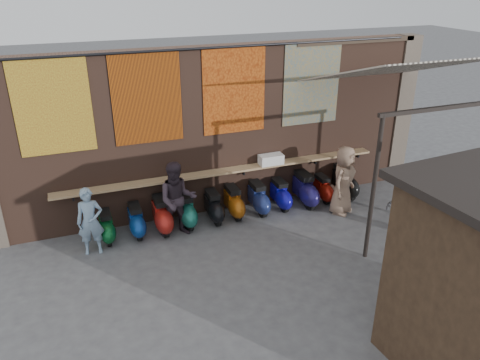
{
  "coord_description": "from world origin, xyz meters",
  "views": [
    {
      "loc": [
        -3.32,
        -7.47,
        5.53
      ],
      "look_at": [
        -0.04,
        1.2,
        1.35
      ],
      "focal_mm": 35.0,
      "sensor_mm": 36.0,
      "label": 1
    }
  ],
  "objects": [
    {
      "name": "shopper_navy",
      "position": [
        3.96,
        -0.52,
        0.89
      ],
      "size": [
        1.07,
        0.49,
        1.79
      ],
      "primitive_type": "imported",
      "rotation": [
        0.0,
        0.0,
        3.09
      ],
      "color": "black",
      "rests_on": "ground"
    },
    {
      "name": "awning_canvas",
      "position": [
        3.5,
        0.9,
        3.55
      ],
      "size": [
        3.2,
        3.28,
        0.97
      ],
      "primitive_type": "cube",
      "rotation": [
        -0.28,
        0.0,
        0.0
      ],
      "color": "beige",
      "rests_on": "brick_wall"
    },
    {
      "name": "scooter_stool_3",
      "position": [
        -1.08,
        2.02,
        0.38
      ],
      "size": [
        0.36,
        0.81,
        0.77
      ],
      "primitive_type": null,
      "color": "#186254",
      "rests_on": "ground"
    },
    {
      "name": "scooter_stool_1",
      "position": [
        -2.25,
        1.98,
        0.36
      ],
      "size": [
        0.34,
        0.75,
        0.72
      ],
      "primitive_type": null,
      "color": "navy",
      "rests_on": "ground"
    },
    {
      "name": "shopper_grey",
      "position": [
        3.63,
        -0.04,
        0.84
      ],
      "size": [
        1.23,
        0.97,
        1.67
      ],
      "primitive_type": "imported",
      "rotation": [
        0.0,
        0.0,
        2.77
      ],
      "color": "#4C4C50",
      "rests_on": "ground"
    },
    {
      "name": "shelf_box",
      "position": [
        1.19,
        2.3,
        1.25
      ],
      "size": [
        0.59,
        0.3,
        0.24
      ],
      "primitive_type": "cube",
      "color": "white",
      "rests_on": "eating_counter"
    },
    {
      "name": "scooter_stool_2",
      "position": [
        -1.67,
        1.95,
        0.41
      ],
      "size": [
        0.38,
        0.85,
        0.81
      ],
      "primitive_type": null,
      "color": "#A21C15",
      "rests_on": "ground"
    },
    {
      "name": "stall_shelf",
      "position": [
        2.07,
        -2.61,
        1.06
      ],
      "size": [
        2.23,
        0.29,
        0.06
      ],
      "primitive_type": "cube",
      "rotation": [
        0.0,
        0.0,
        0.08
      ],
      "color": "#473321",
      "rests_on": "market_stall"
    },
    {
      "name": "scooter_stool_7",
      "position": [
        1.36,
        2.04,
        0.36
      ],
      "size": [
        0.34,
        0.76,
        0.73
      ],
      "primitive_type": null,
      "color": "#100D8F",
      "rests_on": "ground"
    },
    {
      "name": "hang_rail",
      "position": [
        0.0,
        2.47,
        3.98
      ],
      "size": [
        9.5,
        0.06,
        0.06
      ],
      "primitive_type": "cylinder",
      "rotation": [
        0.0,
        1.57,
        0.0
      ],
      "color": "black",
      "rests_on": "brick_wall"
    },
    {
      "name": "awning_post_left",
      "position": [
        2.1,
        -0.6,
        1.55
      ],
      "size": [
        0.09,
        0.09,
        3.1
      ],
      "primitive_type": "cylinder",
      "color": "black",
      "rests_on": "ground"
    },
    {
      "name": "scooter_stool_0",
      "position": [
        -2.9,
        1.97,
        0.34
      ],
      "size": [
        0.32,
        0.71,
        0.68
      ],
      "primitive_type": null,
      "color": "#0B4E22",
      "rests_on": "ground"
    },
    {
      "name": "scooter_stool_9",
      "position": [
        2.57,
        2.02,
        0.33
      ],
      "size": [
        0.32,
        0.7,
        0.67
      ],
      "primitive_type": null,
      "color": "maroon",
      "rests_on": "ground"
    },
    {
      "name": "tapestry_orange",
      "position": [
        0.3,
        2.48,
        3.0
      ],
      "size": [
        1.5,
        0.02,
        2.0
      ],
      "primitive_type": "cube",
      "color": "#B35216",
      "rests_on": "brick_wall"
    },
    {
      "name": "awning_ledger",
      "position": [
        3.5,
        2.49,
        3.95
      ],
      "size": [
        3.3,
        0.08,
        0.12
      ],
      "primitive_type": "cube",
      "color": "#33261C",
      "rests_on": "brick_wall"
    },
    {
      "name": "ground",
      "position": [
        0.0,
        0.0,
        0.0
      ],
      "size": [
        70.0,
        70.0,
        0.0
      ],
      "primitive_type": "plane",
      "color": "#474749",
      "rests_on": "ground"
    },
    {
      "name": "stall_sign",
      "position": [
        2.07,
        -2.61,
        2.11
      ],
      "size": [
        1.2,
        0.14,
        0.5
      ],
      "primitive_type": "cube",
      "rotation": [
        0.0,
        0.0,
        0.08
      ],
      "color": "gold",
      "rests_on": "market_stall"
    },
    {
      "name": "pier_right",
      "position": [
        5.2,
        2.7,
        2.0
      ],
      "size": [
        0.5,
        0.5,
        4.0
      ],
      "primitive_type": "cube",
      "color": "#4C4238",
      "rests_on": "ground"
    },
    {
      "name": "tapestry_sun",
      "position": [
        -1.7,
        2.48,
        3.0
      ],
      "size": [
        1.5,
        0.02,
        2.0
      ],
      "primitive_type": "cube",
      "color": "#C34F0B",
      "rests_on": "brick_wall"
    },
    {
      "name": "tapestry_redgold",
      "position": [
        -3.6,
        2.48,
        3.0
      ],
      "size": [
        1.5,
        0.02,
        2.0
      ],
      "primitive_type": "cube",
      "color": "maroon",
      "rests_on": "brick_wall"
    },
    {
      "name": "awning_header",
      "position": [
        3.5,
        -0.6,
        3.08
      ],
      "size": [
        3.0,
        0.08,
        0.08
      ],
      "primitive_type": "cube",
      "color": "black",
      "rests_on": "awning_post_left"
    },
    {
      "name": "brick_wall",
      "position": [
        0.0,
        2.7,
        2.0
      ],
      "size": [
        10.0,
        0.4,
        4.0
      ],
      "primitive_type": "cube",
      "color": "brown",
      "rests_on": "ground"
    },
    {
      "name": "scooter_stool_10",
      "position": [
        3.21,
        2.04,
        0.41
      ],
      "size": [
        0.39,
        0.87,
        0.83
      ],
      "primitive_type": null,
      "color": "black",
      "rests_on": "ground"
    },
    {
      "name": "scooter_stool_6",
      "position": [
        0.74,
        2.01,
        0.38
      ],
      "size": [
        0.36,
        0.81,
        0.77
      ],
      "primitive_type": null,
      "color": "navy",
      "rests_on": "ground"
    },
    {
      "name": "shopper_tan",
      "position": [
        2.67,
        1.3,
        0.87
      ],
      "size": [
        1.01,
        0.94,
        1.73
      ],
      "primitive_type": "imported",
      "rotation": [
        0.0,
        0.0,
        0.62
      ],
      "color": "#94745E",
      "rests_on": "ground"
    },
    {
      "name": "scooter_stool_8",
      "position": [
        2.01,
        1.97,
        0.42
      ],
      "size": [
        0.4,
        0.89,
        0.85
      ],
      "primitive_type": null,
      "color": "#1B1551",
      "rests_on": "ground"
    },
    {
      "name": "eating_counter",
      "position": [
        0.0,
        2.33,
        1.1
      ],
      "size": [
        8.0,
        0.32,
        0.05
      ],
      "primitive_type": "cube",
      "color": "#9E7A51",
      "rests_on": "brick_wall"
    },
    {
      "name": "diner_right",
      "position": [
        -1.35,
        1.66,
        0.88
      ],
      "size": [
        0.94,
        0.78,
        1.76
      ],
      "primitive_type": "imported",
      "rotation": [
        0.0,
        0.0,
        -0.14
      ],
      "color": "#31262F",
      "rests_on": "ground"
    },
    {
      "name": "scooter_stool_4",
      "position": [
        -0.41,
        1.99,
        0.37
      ],
      "size": [
        0.35,
        0.77,
        0.73
      ],
      "primitive_type": null,
      "color": "black",
      "rests_on": "ground"
    },
    {
      "name": "diner_left",
      "position": [
        -3.23,
        1.59,
        0.74
      ],
      "size": [
        0.57,
        0.4,
        1.49
      ],
      "primitive_type": "imported",
      "rotation": [
        0.0,
        0.0,
        -0.09
      ],
      "color": "#82A2BE",
      "rests_on": "ground"
    },
    {
      "name": "scooter_stool_5",
      "position": [
        0.11,
        2.04,
        0.37
      ],
      "size": [
        0.35,
        0.78,
        0.75
      ],
      "primitive_type": null,
      "color": "#97490D",
      "rests_on": "ground"
    },
    {
      "name": "tapestry_multi",
      "position": [
        2.3,
        2.48,
        3.0
      ],
      "size": [
        1.5,
        0.02,
        2.0
      ],
      "primitive_type": "cube",
      "color": "#22567D",
      "rests_on": "brick_wall"
    }
  ]
}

